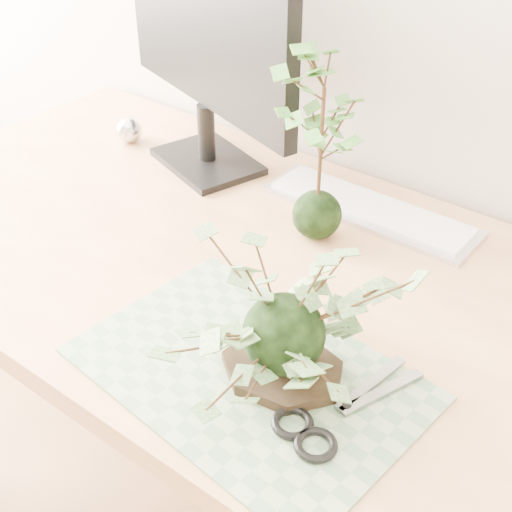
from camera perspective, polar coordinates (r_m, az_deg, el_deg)
name	(u,v)px	position (r m, az deg, el deg)	size (l,w,h in m)	color
desk	(304,335)	(1.09, 3.86, -6.33)	(1.60, 0.70, 0.74)	tan
cutting_mat	(248,373)	(0.90, -0.62, -9.34)	(0.42, 0.28, 0.00)	#597F5B
stone_dish	(283,369)	(0.89, 2.15, -9.05)	(0.16, 0.16, 0.01)	black
ivy_kokedama	(285,303)	(0.82, 2.31, -3.80)	(0.30, 0.30, 0.20)	black
maple_kokedama	(324,101)	(1.04, 5.43, 12.26)	(0.23, 0.23, 0.33)	black
keyboard	(370,209)	(1.21, 9.09, 3.71)	(0.38, 0.11, 0.01)	silver
monitor	(205,32)	(1.26, -4.10, 17.43)	(0.47, 0.19, 0.43)	black
foil_ball	(129,130)	(1.45, -10.11, 9.90)	(0.05, 0.05, 0.05)	white
scissors	(326,426)	(0.84, 5.61, -13.41)	(0.10, 0.21, 0.01)	gray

